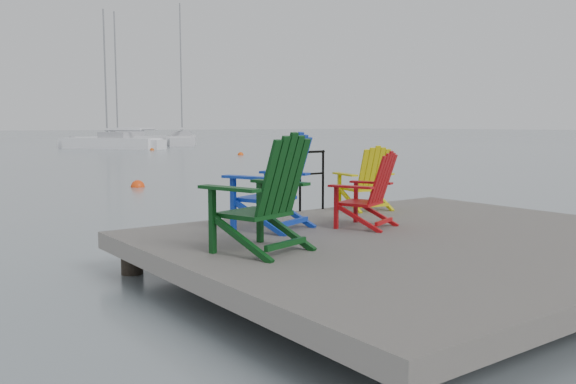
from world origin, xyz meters
TOP-DOWN VIEW (x-y plane):
  - ground at (0.00, 0.00)m, footprint 400.00×400.00m
  - dock at (0.00, 0.00)m, footprint 6.00×5.00m
  - handrail at (0.25, 2.45)m, footprint 0.48×0.04m
  - chair_green at (-2.03, 0.33)m, footprint 1.09×1.04m
  - chair_blue at (-1.16, 1.38)m, footprint 1.11×1.06m
  - chair_red at (-0.15, 0.80)m, footprint 0.91×0.87m
  - chair_yellow at (0.94, 1.98)m, footprint 0.85×0.80m
  - sailboat_near at (10.99, 40.06)m, footprint 5.88×7.36m
  - sailboat_mid at (19.67, 45.88)m, footprint 6.63×9.51m
  - sailboat_far at (14.32, 46.44)m, footprint 8.53×2.77m
  - buoy_a at (1.39, 11.93)m, footprint 0.40×0.40m
  - buoy_c at (13.60, 26.02)m, footprint 0.36×0.36m
  - buoy_d at (12.14, 35.42)m, footprint 0.32×0.32m

SIDE VIEW (x-z plane):
  - ground at x=0.00m, z-range 0.00..0.00m
  - buoy_a at x=1.39m, z-range -0.20..0.20m
  - buoy_c at x=13.60m, z-range -0.18..0.18m
  - buoy_d at x=12.14m, z-range -0.16..0.16m
  - dock at x=0.00m, z-range -0.35..1.05m
  - sailboat_mid at x=19.67m, z-range -6.11..6.82m
  - sailboat_far at x=14.32m, z-range -5.45..6.16m
  - sailboat_near at x=10.99m, z-range -4.92..5.63m
  - chair_red at x=-0.15m, z-range 0.50..1.44m
  - chair_yellow at x=0.94m, z-range 0.50..1.45m
  - handrail at x=0.25m, z-range 0.59..1.49m
  - chair_blue at x=-1.16m, z-range 0.50..1.66m
  - chair_green at x=-2.03m, z-range 0.50..1.67m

